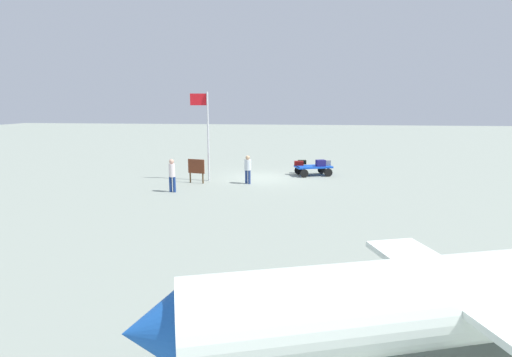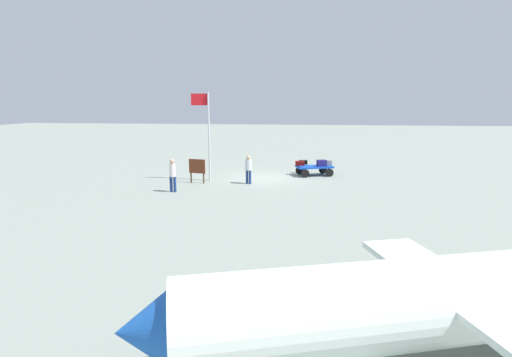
% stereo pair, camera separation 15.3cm
% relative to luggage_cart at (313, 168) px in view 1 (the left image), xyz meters
% --- Properties ---
extents(ground_plane, '(120.00, 120.00, 0.00)m').
position_rel_luggage_cart_xyz_m(ground_plane, '(2.88, 1.14, -0.45)').
color(ground_plane, gray).
extents(luggage_cart, '(2.39, 1.81, 0.59)m').
position_rel_luggage_cart_xyz_m(luggage_cart, '(0.00, 0.00, 0.00)').
color(luggage_cart, blue).
rests_on(luggage_cart, ground).
extents(suitcase_grey, '(0.57, 0.36, 0.26)m').
position_rel_luggage_cart_xyz_m(suitcase_grey, '(0.86, -0.12, 0.28)').
color(suitcase_grey, '#690D0B').
rests_on(suitcase_grey, luggage_cart).
extents(suitcase_maroon, '(0.56, 0.36, 0.33)m').
position_rel_luggage_cart_xyz_m(suitcase_maroon, '(-0.80, -0.28, 0.31)').
color(suitcase_maroon, gray).
rests_on(suitcase_maroon, luggage_cart).
extents(suitcase_tan, '(0.63, 0.53, 0.38)m').
position_rel_luggage_cart_xyz_m(suitcase_tan, '(-0.45, 0.05, 0.34)').
color(suitcase_tan, navy).
rests_on(suitcase_tan, luggage_cart).
extents(suitcase_olive, '(0.54, 0.40, 0.24)m').
position_rel_luggage_cart_xyz_m(suitcase_olive, '(0.67, -0.66, 0.27)').
color(suitcase_olive, black).
rests_on(suitcase_olive, luggage_cart).
extents(worker_lead, '(0.50, 0.50, 1.56)m').
position_rel_luggage_cart_xyz_m(worker_lead, '(3.57, 3.01, 0.47)').
color(worker_lead, navy).
rests_on(worker_lead, ground).
extents(worker_trailing, '(0.34, 0.34, 1.65)m').
position_rel_luggage_cart_xyz_m(worker_trailing, '(6.98, 5.52, 0.50)').
color(worker_trailing, navy).
rests_on(worker_trailing, ground).
extents(airplane_near, '(10.03, 4.89, 3.09)m').
position_rel_luggage_cart_xyz_m(airplane_near, '(-1.84, 17.80, 0.73)').
color(airplane_near, white).
rests_on(airplane_near, ground).
extents(flagpole, '(1.01, 0.15, 4.96)m').
position_rel_luggage_cart_xyz_m(flagpole, '(6.02, 2.40, 2.57)').
color(flagpole, silver).
rests_on(flagpole, ground).
extents(signboard, '(0.97, 0.27, 1.32)m').
position_rel_luggage_cart_xyz_m(signboard, '(6.41, 3.15, 0.40)').
color(signboard, '#4C3319').
rests_on(signboard, ground).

